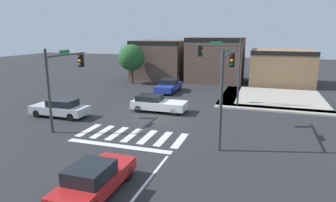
{
  "coord_description": "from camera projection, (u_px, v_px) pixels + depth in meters",
  "views": [
    {
      "loc": [
        7.99,
        -21.41,
        6.7
      ],
      "look_at": [
        0.76,
        0.9,
        1.17
      ],
      "focal_mm": 31.58,
      "sensor_mm": 36.0,
      "label": 1
    }
  ],
  "objects": [
    {
      "name": "traffic_signal_northeast",
      "position": [
        222.0,
        61.0,
        26.68
      ],
      "size": [
        4.88,
        0.32,
        6.06
      ],
      "rotation": [
        0.0,
        0.0,
        3.14
      ],
      "color": "#383A3D",
      "rests_on": "ground_plane"
    },
    {
      "name": "bike_detector_marking",
      "position": [
        122.0,
        168.0,
        14.89
      ],
      "size": [
        1.06,
        1.06,
        0.01
      ],
      "color": "yellow",
      "rests_on": "ground_plane"
    },
    {
      "name": "traffic_signal_southeast",
      "position": [
        227.0,
        76.0,
        18.12
      ],
      "size": [
        0.32,
        5.6,
        5.78
      ],
      "rotation": [
        0.0,
        0.0,
        1.57
      ],
      "color": "#383A3D",
      "rests_on": "ground_plane"
    },
    {
      "name": "ground_plane",
      "position": [
        156.0,
        117.0,
        23.76
      ],
      "size": [
        120.0,
        120.0,
        0.0
      ],
      "primitive_type": "plane",
      "color": "#2B2B2D"
    },
    {
      "name": "curb_corner_northeast",
      "position": [
        266.0,
        99.0,
        29.91
      ],
      "size": [
        10.0,
        10.6,
        0.15
      ],
      "color": "#B2AA9E",
      "rests_on": "ground_plane"
    },
    {
      "name": "car_blue",
      "position": [
        169.0,
        86.0,
        33.5
      ],
      "size": [
        1.94,
        4.66,
        1.42
      ],
      "rotation": [
        0.0,
        0.0,
        -1.57
      ],
      "color": "#23389E",
      "rests_on": "ground_plane"
    },
    {
      "name": "crosswalk_near",
      "position": [
        132.0,
        135.0,
        19.59
      ],
      "size": [
        7.1,
        2.73,
        0.01
      ],
      "color": "silver",
      "rests_on": "ground_plane"
    },
    {
      "name": "car_red",
      "position": [
        94.0,
        179.0,
        12.27
      ],
      "size": [
        1.75,
        4.44,
        1.46
      ],
      "rotation": [
        0.0,
        0.0,
        1.57
      ],
      "color": "red",
      "rests_on": "ground_plane"
    },
    {
      "name": "lane_markings",
      "position": [
        80.0,
        196.0,
        12.29
      ],
      "size": [
        6.8,
        20.25,
        0.01
      ],
      "color": "white",
      "rests_on": "ground_plane"
    },
    {
      "name": "storefront_row",
      "position": [
        215.0,
        62.0,
        40.42
      ],
      "size": [
        24.02,
        6.95,
        5.94
      ],
      "color": "brown",
      "rests_on": "ground_plane"
    },
    {
      "name": "car_silver",
      "position": [
        60.0,
        108.0,
        23.68
      ],
      "size": [
        4.67,
        1.79,
        1.44
      ],
      "rotation": [
        0.0,
        0.0,
        3.14
      ],
      "color": "#B7BABF",
      "rests_on": "ground_plane"
    },
    {
      "name": "traffic_signal_southwest",
      "position": [
        64.0,
        74.0,
        20.8
      ],
      "size": [
        0.32,
        4.4,
        5.63
      ],
      "rotation": [
        0.0,
        0.0,
        1.57
      ],
      "color": "#383A3D",
      "rests_on": "ground_plane"
    },
    {
      "name": "car_white",
      "position": [
        157.0,
        103.0,
        25.26
      ],
      "size": [
        4.64,
        1.91,
        1.39
      ],
      "color": "white",
      "rests_on": "ground_plane"
    },
    {
      "name": "roadside_tree",
      "position": [
        131.0,
        58.0,
        38.49
      ],
      "size": [
        3.43,
        3.43,
        5.11
      ],
      "color": "#4C3823",
      "rests_on": "ground_plane"
    }
  ]
}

